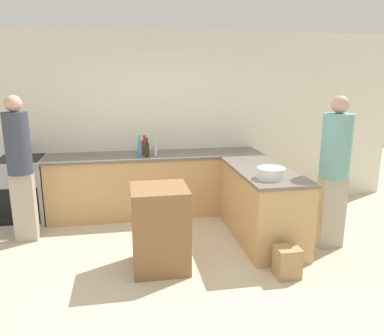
{
  "coord_description": "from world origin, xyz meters",
  "views": [
    {
      "loc": [
        -0.44,
        -3.57,
        2.04
      ],
      "look_at": [
        0.34,
        0.73,
        0.96
      ],
      "focal_mm": 35.0,
      "sensor_mm": 36.0,
      "label": 1
    }
  ],
  "objects": [
    {
      "name": "paper_bag",
      "position": [
        1.17,
        -0.26,
        0.16
      ],
      "size": [
        0.25,
        0.22,
        0.32
      ],
      "color": "#A88456",
      "rests_on": "ground_plane"
    },
    {
      "name": "vinegar_bottle_clear",
      "position": [
        -0.02,
        1.75,
        1.0
      ],
      "size": [
        0.06,
        0.06,
        0.21
      ],
      "color": "silver",
      "rests_on": "counter_back"
    },
    {
      "name": "wine_bottle_dark",
      "position": [
        -0.14,
        1.67,
        1.03
      ],
      "size": [
        0.06,
        0.06,
        0.28
      ],
      "color": "black",
      "rests_on": "counter_back"
    },
    {
      "name": "mixing_bowl",
      "position": [
        1.15,
        0.27,
        0.98
      ],
      "size": [
        0.32,
        0.32,
        0.13
      ],
      "color": "white",
      "rests_on": "counter_peninsula"
    },
    {
      "name": "person_at_peninsula",
      "position": [
        1.97,
        0.34,
        1.0
      ],
      "size": [
        0.34,
        0.34,
        1.83
      ],
      "color": "#ADA38E",
      "rests_on": "ground_plane"
    },
    {
      "name": "ground_plane",
      "position": [
        0.0,
        0.0,
        0.0
      ],
      "size": [
        14.0,
        14.0,
        0.0
      ],
      "primitive_type": "plane",
      "color": "beige"
    },
    {
      "name": "dish_soap_bottle",
      "position": [
        -0.24,
        1.7,
        1.04
      ],
      "size": [
        0.06,
        0.06,
        0.31
      ],
      "color": "#338CBF",
      "rests_on": "counter_back"
    },
    {
      "name": "wall_back",
      "position": [
        0.0,
        2.22,
        1.35
      ],
      "size": [
        8.0,
        0.06,
        2.7
      ],
      "color": "silver",
      "rests_on": "ground_plane"
    },
    {
      "name": "hot_sauce_bottle",
      "position": [
        -0.17,
        1.85,
        1.03
      ],
      "size": [
        0.09,
        0.09,
        0.29
      ],
      "color": "red",
      "rests_on": "counter_back"
    },
    {
      "name": "counter_back",
      "position": [
        0.0,
        1.86,
        0.46
      ],
      "size": [
        3.16,
        0.69,
        0.92
      ],
      "color": "tan",
      "rests_on": "ground_plane"
    },
    {
      "name": "person_by_range",
      "position": [
        -1.72,
        1.17,
        1.01
      ],
      "size": [
        0.3,
        0.3,
        1.83
      ],
      "color": "#ADA38E",
      "rests_on": "ground_plane"
    },
    {
      "name": "range_oven",
      "position": [
        -1.9,
        1.86,
        0.46
      ],
      "size": [
        0.63,
        0.65,
        0.93
      ],
      "color": "#ADADB2",
      "rests_on": "ground_plane"
    },
    {
      "name": "counter_peninsula",
      "position": [
        1.23,
        0.73,
        0.46
      ],
      "size": [
        0.69,
        1.63,
        0.92
      ],
      "color": "tan",
      "rests_on": "ground_plane"
    },
    {
      "name": "island_table",
      "position": [
        -0.11,
        0.17,
        0.45
      ],
      "size": [
        0.59,
        0.59,
        0.91
      ],
      "color": "brown",
      "rests_on": "ground_plane"
    }
  ]
}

